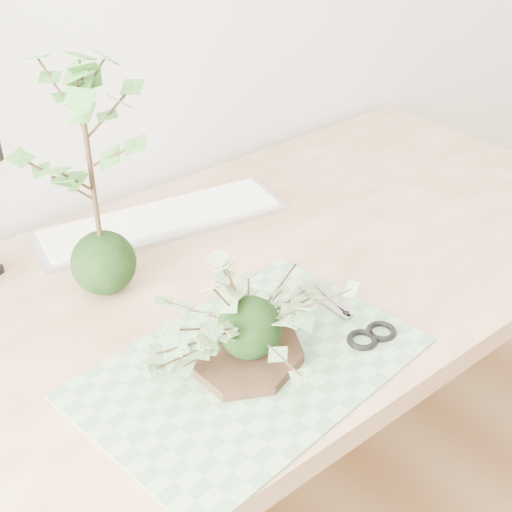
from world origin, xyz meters
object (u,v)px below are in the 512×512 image
at_px(ivy_kokedama, 249,303).
at_px(desk, 218,329).
at_px(keyboard, 161,220).
at_px(maple_kokedama, 83,113).

bearing_deg(ivy_kokedama, desk, 67.04).
xyz_separation_m(ivy_kokedama, keyboard, (0.11, 0.39, -0.09)).
relative_size(desk, keyboard, 3.37).
relative_size(ivy_kokedama, maple_kokedama, 0.60).
xyz_separation_m(ivy_kokedama, maple_kokedama, (-0.07, 0.28, 0.19)).
bearing_deg(desk, ivy_kokedama, -112.96).
xyz_separation_m(desk, ivy_kokedama, (-0.07, -0.17, 0.19)).
height_order(desk, maple_kokedama, maple_kokedama).
bearing_deg(ivy_kokedama, keyboard, 74.14).
distance_m(ivy_kokedama, maple_kokedama, 0.34).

